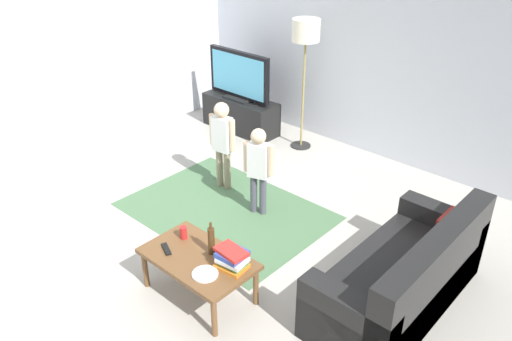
{
  "coord_description": "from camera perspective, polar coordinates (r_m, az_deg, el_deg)",
  "views": [
    {
      "loc": [
        3.17,
        -2.9,
        3.22
      ],
      "look_at": [
        0.0,
        0.6,
        0.65
      ],
      "focal_mm": 36.38,
      "sensor_mm": 36.0,
      "label": 1
    }
  ],
  "objects": [
    {
      "name": "area_rug",
      "position": [
        5.91,
        -3.31,
        -4.42
      ],
      "size": [
        2.2,
        1.6,
        0.01
      ],
      "primitive_type": "cube",
      "color": "#4C724C",
      "rests_on": "ground"
    },
    {
      "name": "bottle",
      "position": [
        4.52,
        -4.93,
        -7.67
      ],
      "size": [
        0.06,
        0.06,
        0.32
      ],
      "color": "#4C3319",
      "rests_on": "coffee_table"
    },
    {
      "name": "coffee_table",
      "position": [
        4.6,
        -6.37,
        -9.9
      ],
      "size": [
        1.0,
        0.6,
        0.42
      ],
      "color": "brown",
      "rests_on": "ground"
    },
    {
      "name": "ground",
      "position": [
        5.37,
        -4.35,
        -8.4
      ],
      "size": [
        7.8,
        7.8,
        0.0
      ],
      "primitive_type": "plane",
      "color": "#B2ADA3"
    },
    {
      "name": "tv_stand",
      "position": [
        7.81,
        -1.7,
        6.17
      ],
      "size": [
        1.2,
        0.44,
        0.5
      ],
      "color": "black",
      "rests_on": "ground"
    },
    {
      "name": "tv_remote",
      "position": [
        4.68,
        -9.83,
        -8.5
      ],
      "size": [
        0.17,
        0.11,
        0.02
      ],
      "primitive_type": "cube",
      "rotation": [
        0.0,
        0.0,
        -0.42
      ],
      "color": "black",
      "rests_on": "coffee_table"
    },
    {
      "name": "child_near_tv",
      "position": [
        6.08,
        -3.72,
        3.61
      ],
      "size": [
        0.37,
        0.18,
        1.1
      ],
      "color": "gray",
      "rests_on": "ground"
    },
    {
      "name": "wall_left",
      "position": [
        7.07,
        -22.27,
        11.14
      ],
      "size": [
        0.12,
        6.0,
        2.7
      ],
      "primitive_type": "cube",
      "color": "silver",
      "rests_on": "ground"
    },
    {
      "name": "floor_lamp",
      "position": [
        6.88,
        5.49,
        14.35
      ],
      "size": [
        0.36,
        0.36,
        1.78
      ],
      "color": "#262626",
      "rests_on": "ground"
    },
    {
      "name": "couch",
      "position": [
        4.69,
        16.2,
        -11.51
      ],
      "size": [
        0.8,
        1.8,
        0.86
      ],
      "color": "black",
      "rests_on": "ground"
    },
    {
      "name": "soda_can",
      "position": [
        4.77,
        -7.98,
        -6.78
      ],
      "size": [
        0.07,
        0.07,
        0.12
      ],
      "primitive_type": "cylinder",
      "color": "red",
      "rests_on": "coffee_table"
    },
    {
      "name": "tv",
      "position": [
        7.59,
        -1.88,
        10.35
      ],
      "size": [
        1.1,
        0.28,
        0.71
      ],
      "color": "black",
      "rests_on": "tv_stand"
    },
    {
      "name": "plate",
      "position": [
        4.38,
        -5.62,
        -11.26
      ],
      "size": [
        0.22,
        0.22,
        0.02
      ],
      "color": "white",
      "rests_on": "coffee_table"
    },
    {
      "name": "child_center",
      "position": [
        5.57,
        0.26,
        0.74
      ],
      "size": [
        0.33,
        0.19,
        1.03
      ],
      "color": "#4C4C59",
      "rests_on": "ground"
    },
    {
      "name": "book_stack",
      "position": [
        4.39,
        -2.65,
        -9.63
      ],
      "size": [
        0.29,
        0.25,
        0.18
      ],
      "color": "orange",
      "rests_on": "coffee_table"
    },
    {
      "name": "wall_back",
      "position": [
        6.95,
        13.71,
        12.18
      ],
      "size": [
        6.0,
        0.12,
        2.7
      ],
      "primitive_type": "cube",
      "color": "silver",
      "rests_on": "ground"
    }
  ]
}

